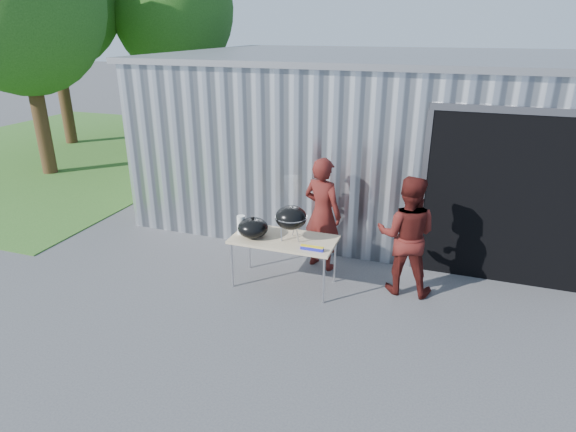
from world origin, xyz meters
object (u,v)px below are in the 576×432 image
at_px(person_cook, 322,214).
at_px(person_bystander, 406,236).
at_px(folding_table, 284,241).
at_px(kettle_grill, 291,212).

relative_size(person_cook, person_bystander, 1.03).
distance_m(folding_table, person_bystander, 1.73).
height_order(kettle_grill, person_cook, person_cook).
xyz_separation_m(person_cook, person_bystander, (1.32, -0.35, -0.03)).
xyz_separation_m(folding_table, kettle_grill, (0.11, -0.01, 0.46)).
relative_size(folding_table, person_bystander, 0.87).
bearing_deg(person_cook, folding_table, 83.77).
bearing_deg(person_cook, person_bystander, -175.58).
relative_size(kettle_grill, person_bystander, 0.54).
height_order(folding_table, person_cook, person_cook).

